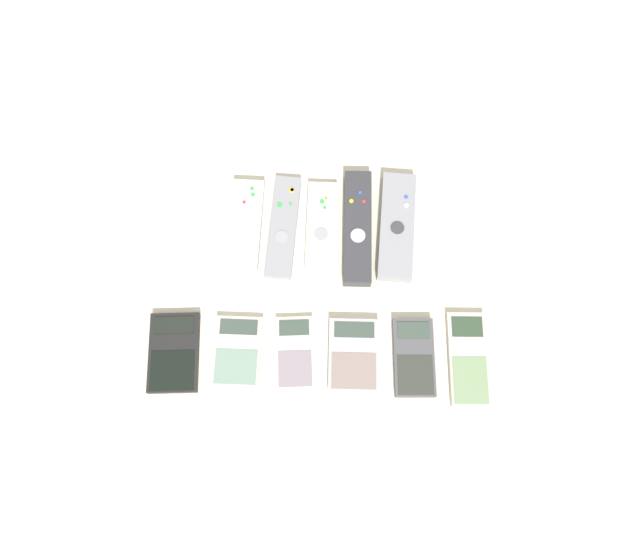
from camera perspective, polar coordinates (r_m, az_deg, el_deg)
ground_plane at (r=1.08m, az=-0.03°, el=-1.59°), size 3.00×3.00×0.00m
remote_0 at (r=1.12m, az=-6.83°, el=5.01°), size 0.06×0.17×0.02m
remote_1 at (r=1.11m, az=-3.38°, el=4.86°), size 0.06×0.19×0.02m
remote_2 at (r=1.11m, az=0.01°, el=4.82°), size 0.06×0.17×0.02m
remote_3 at (r=1.11m, az=3.45°, el=4.78°), size 0.05×0.21×0.03m
remote_4 at (r=1.11m, az=7.02°, el=4.85°), size 0.07×0.20×0.03m
calculator_0 at (r=1.08m, az=-13.21°, el=-6.47°), size 0.09×0.14×0.02m
calculator_1 at (r=1.06m, az=-7.57°, el=-6.46°), size 0.08×0.12×0.01m
calculator_2 at (r=1.05m, az=-2.32°, el=-6.62°), size 0.07×0.12×0.01m
calculator_3 at (r=1.05m, az=3.10°, el=-6.86°), size 0.08×0.12×0.02m
calculator_4 at (r=1.06m, az=8.58°, el=-7.01°), size 0.07×0.13×0.02m
calculator_5 at (r=1.07m, az=13.39°, el=-7.03°), size 0.07×0.16×0.02m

